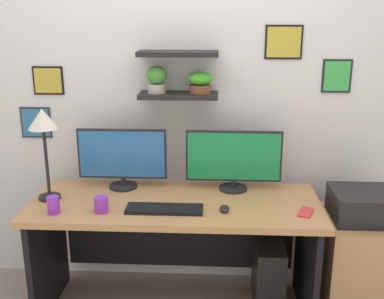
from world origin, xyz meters
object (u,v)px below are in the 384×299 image
(computer_mouse, at_px, (225,209))
(coffee_mug, at_px, (101,204))
(keyboard, at_px, (164,209))
(desk, at_px, (176,228))
(monitor_left, at_px, (122,157))
(monitor_right, at_px, (234,159))
(computer_tower_right, at_px, (268,273))
(cell_phone, at_px, (306,212))
(drawer_cabinet, at_px, (357,267))
(printer, at_px, (364,205))
(desk_lamp, at_px, (43,127))
(pen_cup, at_px, (53,205))

(computer_mouse, bearing_deg, coffee_mug, -176.21)
(keyboard, height_order, computer_mouse, computer_mouse)
(desk, bearing_deg, monitor_left, 155.59)
(monitor_right, bearing_deg, monitor_left, -180.00)
(monitor_left, distance_m, computer_tower_right, 1.20)
(monitor_right, distance_m, cell_phone, 0.57)
(drawer_cabinet, height_order, printer, printer)
(computer_mouse, distance_m, drawer_cabinet, 0.94)
(monitor_left, bearing_deg, printer, -8.17)
(monitor_left, xyz_separation_m, printer, (1.48, -0.21, -0.21))
(desk, distance_m, printer, 1.14)
(desk_lamp, distance_m, printer, 1.94)
(monitor_right, xyz_separation_m, computer_mouse, (-0.06, -0.35, -0.19))
(desk_lamp, relative_size, pen_cup, 5.57)
(coffee_mug, distance_m, printer, 1.54)
(desk, xyz_separation_m, coffee_mug, (-0.40, -0.23, 0.25))
(desk_lamp, xyz_separation_m, coffee_mug, (0.36, -0.18, -0.40))
(monitor_left, xyz_separation_m, computer_tower_right, (0.95, -0.12, -0.73))
(drawer_cabinet, xyz_separation_m, printer, (0.00, -0.00, 0.42))
(desk, relative_size, computer_tower_right, 3.95)
(cell_phone, xyz_separation_m, drawer_cabinet, (0.37, 0.14, -0.42))
(monitor_left, bearing_deg, coffee_mug, -97.18)
(coffee_mug, relative_size, computer_tower_right, 0.20)
(computer_tower_right, bearing_deg, desk, -175.97)
(drawer_cabinet, bearing_deg, computer_tower_right, 170.11)
(desk, relative_size, monitor_left, 3.07)
(drawer_cabinet, xyz_separation_m, computer_tower_right, (-0.53, 0.09, -0.11))
(desk, height_order, keyboard, keyboard)
(coffee_mug, bearing_deg, cell_phone, 2.01)
(keyboard, xyz_separation_m, computer_mouse, (0.34, 0.01, 0.01))
(cell_phone, bearing_deg, keyboard, -158.16)
(desk, bearing_deg, pen_cup, -158.30)
(pen_cup, distance_m, drawer_cabinet, 1.86)
(cell_phone, relative_size, pen_cup, 1.40)
(desk, height_order, pen_cup, pen_cup)
(desk, distance_m, computer_tower_right, 0.67)
(pen_cup, relative_size, drawer_cabinet, 0.15)
(desk_lamp, height_order, printer, desk_lamp)
(monitor_right, bearing_deg, desk, -155.59)
(computer_mouse, bearing_deg, drawer_cabinet, 9.25)
(monitor_right, relative_size, computer_mouse, 6.70)
(monitor_right, relative_size, coffee_mug, 6.70)
(cell_phone, height_order, coffee_mug, coffee_mug)
(pen_cup, bearing_deg, desk_lamp, 114.61)
(computer_mouse, bearing_deg, desk, 147.79)
(computer_mouse, relative_size, pen_cup, 0.90)
(desk, bearing_deg, printer, -2.61)
(cell_phone, bearing_deg, drawer_cabinet, 42.17)
(computer_tower_right, bearing_deg, pen_cup, -166.27)
(cell_phone, bearing_deg, monitor_left, -176.30)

